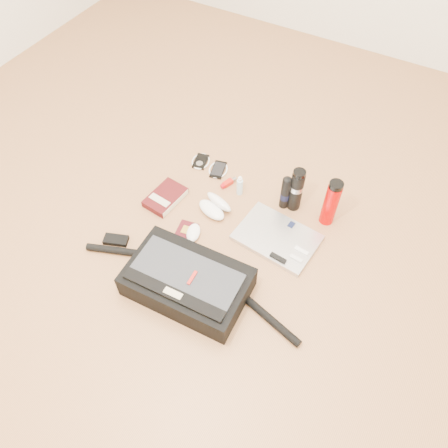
# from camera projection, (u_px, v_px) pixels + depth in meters

# --- Properties ---
(ground) EXTENTS (4.00, 4.00, 0.00)m
(ground) POSITION_uv_depth(u_px,v_px,m) (212.00, 251.00, 2.05)
(ground) COLOR #A67045
(ground) RESTS_ON ground
(messenger_bag) EXTENTS (1.07, 0.34, 0.15)m
(messenger_bag) POSITION_uv_depth(u_px,v_px,m) (187.00, 281.00, 1.88)
(messenger_bag) COLOR black
(messenger_bag) RESTS_ON ground
(laptop) EXTENTS (0.40, 0.30, 0.04)m
(laptop) POSITION_uv_depth(u_px,v_px,m) (277.00, 238.00, 2.08)
(laptop) COLOR silver
(laptop) RESTS_ON ground
(book) EXTENTS (0.16, 0.22, 0.04)m
(book) POSITION_uv_depth(u_px,v_px,m) (166.00, 197.00, 2.22)
(book) COLOR #400C0E
(book) RESTS_ON ground
(passport) EXTENTS (0.11, 0.14, 0.01)m
(passport) POSITION_uv_depth(u_px,v_px,m) (186.00, 232.00, 2.11)
(passport) COLOR #460D13
(passport) RESTS_ON ground
(mouse) EXTENTS (0.10, 0.13, 0.04)m
(mouse) POSITION_uv_depth(u_px,v_px,m) (193.00, 233.00, 2.09)
(mouse) COLOR white
(mouse) RESTS_ON ground
(sunglasses_case) EXTENTS (0.19, 0.18, 0.09)m
(sunglasses_case) POSITION_uv_depth(u_px,v_px,m) (215.00, 206.00, 2.17)
(sunglasses_case) COLOR white
(sunglasses_case) RESTS_ON ground
(ipod) EXTENTS (0.12, 0.12, 0.01)m
(ipod) POSITION_uv_depth(u_px,v_px,m) (201.00, 161.00, 2.40)
(ipod) COLOR black
(ipod) RESTS_ON ground
(phone) EXTENTS (0.12, 0.14, 0.01)m
(phone) POSITION_uv_depth(u_px,v_px,m) (218.00, 170.00, 2.36)
(phone) COLOR black
(phone) RESTS_ON ground
(inhaler) EXTENTS (0.05, 0.10, 0.03)m
(inhaler) POSITION_uv_depth(u_px,v_px,m) (229.00, 183.00, 2.29)
(inhaler) COLOR red
(inhaler) RESTS_ON ground
(spray_bottle) EXTENTS (0.04, 0.04, 0.12)m
(spray_bottle) POSITION_uv_depth(u_px,v_px,m) (240.00, 186.00, 2.22)
(spray_bottle) COLOR #B9E0F4
(spray_bottle) RESTS_ON ground
(aerosol_can) EXTENTS (0.05, 0.05, 0.20)m
(aerosol_can) POSITION_uv_depth(u_px,v_px,m) (285.00, 192.00, 2.14)
(aerosol_can) COLOR black
(aerosol_can) RESTS_ON ground
(thermos_black) EXTENTS (0.08, 0.08, 0.25)m
(thermos_black) POSITION_uv_depth(u_px,v_px,m) (296.00, 190.00, 2.11)
(thermos_black) COLOR black
(thermos_black) RESTS_ON ground
(thermos_red) EXTENTS (0.08, 0.08, 0.27)m
(thermos_red) POSITION_uv_depth(u_px,v_px,m) (331.00, 203.00, 2.05)
(thermos_red) COLOR #BF0100
(thermos_red) RESTS_ON ground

